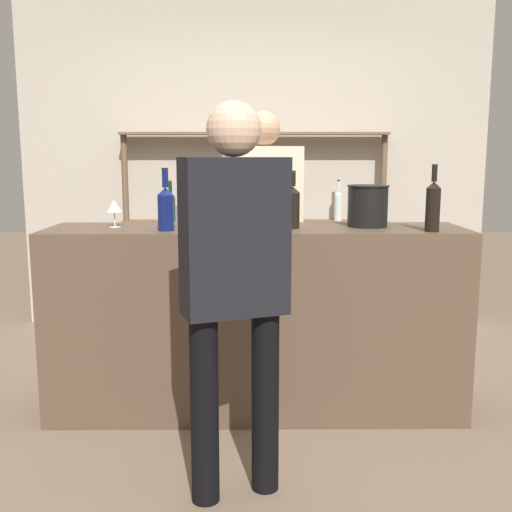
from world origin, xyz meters
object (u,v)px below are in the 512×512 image
object	(u,v)px
wine_glass	(114,207)
customer_center	(235,272)
cork_jar	(188,216)
counter_bottle_0	(293,206)
counter_bottle_1	(433,205)
server_behind_counter	(263,222)
ice_bucket	(368,206)
counter_bottle_2	(166,207)
counter_bottle_3	(271,202)

from	to	relation	value
wine_glass	customer_center	xyz separation A→B (m)	(0.67, -0.89, -0.19)
cork_jar	customer_center	bearing A→B (deg)	-72.80
counter_bottle_0	cork_jar	distance (m)	0.56
counter_bottle_1	server_behind_counter	world-z (taller)	server_behind_counter
wine_glass	ice_bucket	size ratio (longest dim) A/B	0.65
counter_bottle_2	wine_glass	distance (m)	0.33
counter_bottle_0	counter_bottle_2	world-z (taller)	counter_bottle_2
counter_bottle_3	customer_center	bearing A→B (deg)	-101.51
counter_bottle_0	counter_bottle_3	bearing A→B (deg)	177.77
counter_bottle_2	ice_bucket	xyz separation A→B (m)	(1.08, 0.17, -0.01)
ice_bucket	cork_jar	world-z (taller)	ice_bucket
customer_center	counter_bottle_2	bearing A→B (deg)	6.79
counter_bottle_1	counter_bottle_3	xyz separation A→B (m)	(-0.82, 0.15, 0.01)
wine_glass	customer_center	bearing A→B (deg)	-52.96
counter_bottle_0	customer_center	distance (m)	0.91
counter_bottle_1	cork_jar	world-z (taller)	counter_bottle_1
wine_glass	customer_center	distance (m)	1.13
counter_bottle_0	counter_bottle_3	world-z (taller)	counter_bottle_3
counter_bottle_3	server_behind_counter	distance (m)	0.75
cork_jar	customer_center	distance (m)	0.93
counter_bottle_1	server_behind_counter	size ratio (longest dim) A/B	0.20
ice_bucket	customer_center	size ratio (longest dim) A/B	0.14
ice_bucket	customer_center	bearing A→B (deg)	-127.35
wine_glass	customer_center	world-z (taller)	customer_center
counter_bottle_2	cork_jar	xyz separation A→B (m)	(0.10, 0.14, -0.06)
counter_bottle_1	ice_bucket	world-z (taller)	counter_bottle_1
counter_bottle_1	counter_bottle_2	distance (m)	1.37
counter_bottle_0	server_behind_counter	world-z (taller)	server_behind_counter
counter_bottle_2	counter_bottle_3	bearing A→B (deg)	10.17
counter_bottle_1	wine_glass	size ratio (longest dim) A/B	2.29
counter_bottle_2	wine_glass	bearing A→B (deg)	154.01
server_behind_counter	customer_center	bearing A→B (deg)	-24.32
counter_bottle_1	counter_bottle_2	size ratio (longest dim) A/B	1.06
cork_jar	counter_bottle_1	bearing A→B (deg)	-8.22
counter_bottle_0	counter_bottle_2	distance (m)	0.67
server_behind_counter	counter_bottle_0	bearing A→B (deg)	-7.91
counter_bottle_2	server_behind_counter	size ratio (longest dim) A/B	0.19
counter_bottle_1	customer_center	xyz separation A→B (m)	(-0.99, -0.70, -0.21)
ice_bucket	cork_jar	bearing A→B (deg)	-177.86
wine_glass	cork_jar	world-z (taller)	wine_glass
counter_bottle_1	server_behind_counter	bearing A→B (deg)	134.32
wine_glass	ice_bucket	xyz separation A→B (m)	(1.38, 0.03, 0.00)
counter_bottle_0	server_behind_counter	xyz separation A→B (m)	(-0.15, 0.73, -0.16)
counter_bottle_1	counter_bottle_2	bearing A→B (deg)	178.01
counter_bottle_3	counter_bottle_0	bearing A→B (deg)	-2.23
counter_bottle_0	customer_center	xyz separation A→B (m)	(-0.29, -0.84, -0.19)
server_behind_counter	ice_bucket	bearing A→B (deg)	21.51
counter_bottle_0	counter_bottle_2	bearing A→B (deg)	-171.94
counter_bottle_0	ice_bucket	distance (m)	0.42
counter_bottle_1	counter_bottle_3	distance (m)	0.83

